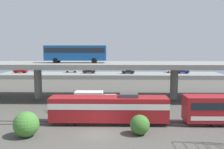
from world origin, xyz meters
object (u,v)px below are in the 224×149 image
(parked_car_1, at_px, (172,71))
(parked_car_3, at_px, (21,71))
(parked_car_2, at_px, (89,71))
(parked_car_4, at_px, (182,71))
(train_locomotive, at_px, (103,108))
(parked_car_0, at_px, (128,71))
(service_truck_west, at_px, (94,100))
(transit_bus_on_overpass, at_px, (76,52))
(parked_car_5, at_px, (72,70))

(parked_car_1, relative_size, parked_car_3, 1.01)
(parked_car_3, bearing_deg, parked_car_2, 177.87)
(parked_car_1, distance_m, parked_car_4, 3.79)
(train_locomotive, relative_size, parked_car_4, 3.95)
(parked_car_1, distance_m, parked_car_3, 53.11)
(parked_car_0, bearing_deg, service_truck_west, 79.99)
(transit_bus_on_overpass, distance_m, parked_car_5, 39.77)
(parked_car_1, distance_m, parked_car_2, 29.18)
(train_locomotive, relative_size, parked_car_0, 4.01)
(transit_bus_on_overpass, bearing_deg, parked_car_5, 101.87)
(parked_car_2, bearing_deg, parked_car_4, 0.31)
(transit_bus_on_overpass, relative_size, parked_car_3, 2.62)
(parked_car_2, bearing_deg, transit_bus_on_overpass, -87.55)
(parked_car_3, relative_size, parked_car_4, 1.07)
(transit_bus_on_overpass, height_order, parked_car_3, transit_bus_on_overpass)
(service_truck_west, xyz_separation_m, parked_car_0, (7.52, 42.64, 0.49))
(train_locomotive, xyz_separation_m, parked_car_2, (-7.73, 51.09, -0.06))
(parked_car_2, bearing_deg, parked_car_1, 5.02)
(transit_bus_on_overpass, height_order, parked_car_1, transit_bus_on_overpass)
(parked_car_5, bearing_deg, parked_car_0, 168.96)
(parked_car_0, bearing_deg, train_locomotive, 83.52)
(train_locomotive, height_order, parked_car_0, train_locomotive)
(service_truck_west, distance_m, parked_car_1, 51.72)
(parked_car_5, bearing_deg, parked_car_3, 6.39)
(parked_car_4, height_order, parked_car_5, same)
(service_truck_west, bearing_deg, parked_car_4, 59.22)
(parked_car_3, bearing_deg, parked_car_5, -173.61)
(transit_bus_on_overpass, relative_size, parked_car_1, 2.60)
(service_truck_west, height_order, parked_car_2, service_truck_west)
(parked_car_0, bearing_deg, parked_car_3, -2.95)
(parked_car_3, bearing_deg, parked_car_1, -178.21)
(parked_car_1, bearing_deg, transit_bus_on_overpass, -125.95)
(service_truck_west, distance_m, parked_car_4, 51.04)
(parked_car_0, bearing_deg, parked_car_4, -176.28)
(service_truck_west, bearing_deg, train_locomotive, -76.06)
(parked_car_2, height_order, parked_car_4, same)
(parked_car_2, relative_size, parked_car_4, 1.01)
(transit_bus_on_overpass, distance_m, parked_car_4, 47.42)
(transit_bus_on_overpass, distance_m, parked_car_3, 44.98)
(transit_bus_on_overpass, bearing_deg, parked_car_1, 54.05)
(parked_car_4, distance_m, parked_car_5, 38.63)
(service_truck_west, relative_size, parked_car_5, 1.60)
(parked_car_2, bearing_deg, parked_car_0, -4.42)
(service_truck_west, height_order, parked_car_0, service_truck_west)
(parked_car_2, bearing_deg, parked_car_3, 177.87)
(train_locomotive, bearing_deg, parked_car_0, -96.48)
(train_locomotive, distance_m, parked_car_0, 50.37)
(parked_car_0, distance_m, parked_car_4, 18.63)
(parked_car_4, bearing_deg, transit_bus_on_overpass, -130.58)
(parked_car_0, relative_size, parked_car_2, 0.98)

